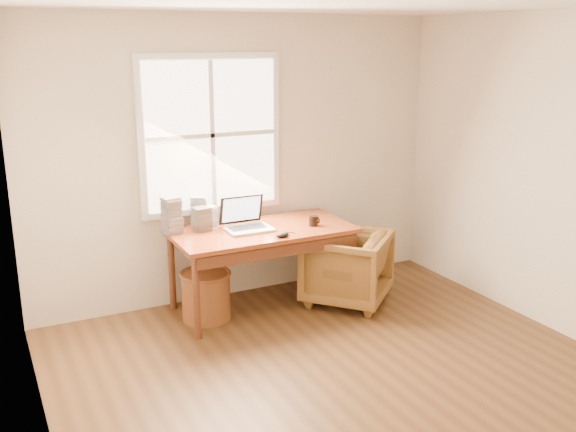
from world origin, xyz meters
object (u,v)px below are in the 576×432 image
object	(u,v)px
desk	(262,231)
coffee_mug	(313,221)
wicker_stool	(206,296)
laptop	(249,216)
armchair	(346,267)
cd_stack_a	(199,211)

from	to	relation	value
desk	coffee_mug	xyz separation A→B (m)	(0.45, -0.12, 0.07)
wicker_stool	laptop	size ratio (longest dim) A/B	1.11
armchair	wicker_stool	bearing A→B (deg)	-51.07
desk	armchair	distance (m)	0.88
laptop	coffee_mug	world-z (taller)	laptop
wicker_stool	coffee_mug	distance (m)	1.16
desk	armchair	world-z (taller)	desk
desk	armchair	xyz separation A→B (m)	(0.75, -0.22, -0.39)
desk	wicker_stool	distance (m)	0.75
laptop	cd_stack_a	size ratio (longest dim) A/B	1.42
wicker_stool	coffee_mug	bearing A→B (deg)	-6.82
coffee_mug	desk	bearing A→B (deg)	179.72
desk	coffee_mug	distance (m)	0.47
coffee_mug	cd_stack_a	world-z (taller)	cd_stack_a
wicker_stool	laptop	world-z (taller)	laptop
armchair	cd_stack_a	xyz separation A→B (m)	(-1.22, 0.57, 0.55)
desk	armchair	bearing A→B (deg)	-16.47
armchair	cd_stack_a	bearing A→B (deg)	-66.65
desk	cd_stack_a	size ratio (longest dim) A/B	6.00
armchair	coffee_mug	xyz separation A→B (m)	(-0.30, 0.10, 0.46)
wicker_stool	cd_stack_a	distance (m)	0.76
coffee_mug	armchair	bearing A→B (deg)	-2.82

